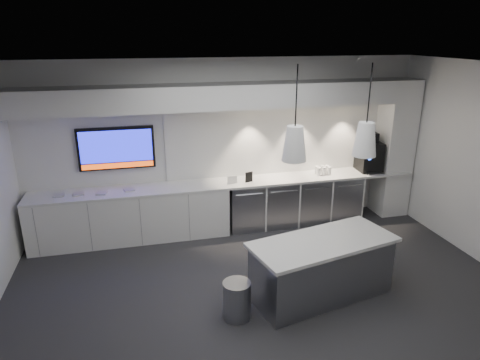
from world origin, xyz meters
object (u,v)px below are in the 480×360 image
object	(u,v)px
island	(322,268)
bin	(237,300)
wall_tv	(116,148)
coffee_machine	(369,155)

from	to	relation	value
island	bin	size ratio (longest dim) A/B	4.21
island	bin	distance (m)	1.24
island	bin	world-z (taller)	island
wall_tv	coffee_machine	size ratio (longest dim) A/B	1.71
wall_tv	bin	world-z (taller)	wall_tv
bin	coffee_machine	distance (m)	4.20
coffee_machine	wall_tv	bearing A→B (deg)	-178.37
bin	coffee_machine	size ratio (longest dim) A/B	0.67
wall_tv	coffee_machine	world-z (taller)	wall_tv
wall_tv	island	distance (m)	3.87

